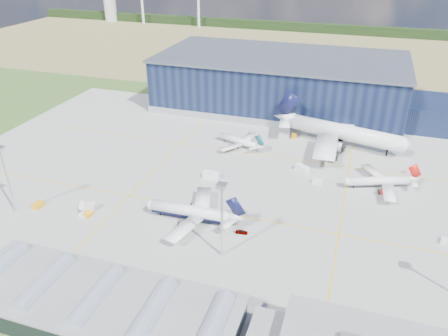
% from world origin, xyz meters
% --- Properties ---
extents(ground, '(600.00, 600.00, 0.00)m').
position_xyz_m(ground, '(0.00, 0.00, 0.00)').
color(ground, '#314E1D').
rests_on(ground, ground).
extents(apron, '(220.00, 160.00, 0.08)m').
position_xyz_m(apron, '(0.00, 10.00, 0.03)').
color(apron, gray).
rests_on(apron, ground).
extents(farmland, '(600.00, 220.00, 0.01)m').
position_xyz_m(farmland, '(0.00, 220.00, 0.00)').
color(farmland, olive).
rests_on(farmland, ground).
extents(treeline, '(600.00, 8.00, 8.00)m').
position_xyz_m(treeline, '(0.00, 300.00, 4.00)').
color(treeline, black).
rests_on(treeline, ground).
extents(hangar, '(145.00, 62.00, 26.10)m').
position_xyz_m(hangar, '(2.81, 94.80, 11.62)').
color(hangar, black).
rests_on(hangar, ground).
extents(glass_concourse, '(78.00, 23.00, 8.60)m').
position_xyz_m(glass_concourse, '(-6.45, -60.00, 3.69)').
color(glass_concourse, black).
rests_on(glass_concourse, ground).
extents(light_mast_west, '(2.60, 2.60, 23.00)m').
position_xyz_m(light_mast_west, '(-60.00, -30.00, 15.43)').
color(light_mast_west, silver).
rests_on(light_mast_west, ground).
extents(light_mast_center, '(2.60, 2.60, 23.00)m').
position_xyz_m(light_mast_center, '(10.00, -30.00, 15.43)').
color(light_mast_center, silver).
rests_on(light_mast_center, ground).
extents(airliner_navy, '(33.66, 32.96, 10.72)m').
position_xyz_m(airliner_navy, '(-4.58, -16.93, 5.36)').
color(airliner_navy, white).
rests_on(airliner_navy, ground).
extents(airliner_red, '(35.48, 35.12, 9.03)m').
position_xyz_m(airliner_red, '(50.53, 22.00, 4.52)').
color(airliner_red, white).
rests_on(airliner_red, ground).
extents(airliner_widebody, '(70.96, 70.02, 19.23)m').
position_xyz_m(airliner_widebody, '(35.53, 54.23, 9.61)').
color(airliner_widebody, white).
rests_on(airliner_widebody, ground).
extents(airliner_regional, '(30.51, 30.20, 7.82)m').
position_xyz_m(airliner_regional, '(-5.98, 40.00, 3.91)').
color(airliner_regional, white).
rests_on(airliner_regional, ground).
extents(gse_tug_a, '(2.67, 3.97, 1.56)m').
position_xyz_m(gse_tug_a, '(-54.89, -25.51, 0.78)').
color(gse_tug_a, orange).
rests_on(gse_tug_a, ground).
extents(gse_tug_b, '(2.50, 3.36, 1.34)m').
position_xyz_m(gse_tug_b, '(-36.40, -24.83, 0.67)').
color(gse_tug_b, orange).
rests_on(gse_tug_b, ground).
extents(gse_van_a, '(6.01, 2.73, 2.60)m').
position_xyz_m(gse_van_a, '(-7.63, 10.36, 1.30)').
color(gse_van_a, white).
rests_on(gse_van_a, ground).
extents(gse_cart_a, '(2.28, 3.01, 1.18)m').
position_xyz_m(gse_cart_a, '(69.30, -4.47, 0.59)').
color(gse_cart_a, white).
rests_on(gse_cart_a, ground).
extents(gse_van_b, '(5.66, 4.71, 2.37)m').
position_xyz_m(gse_van_b, '(23.08, 26.32, 1.19)').
color(gse_van_b, white).
rests_on(gse_van_b, ground).
extents(gse_tug_c, '(2.66, 3.79, 1.54)m').
position_xyz_m(gse_tug_c, '(14.86, 56.26, 0.77)').
color(gse_tug_c, orange).
rests_on(gse_tug_c, ground).
extents(gse_cart_b, '(3.74, 2.94, 1.43)m').
position_xyz_m(gse_cart_b, '(29.90, 18.89, 0.72)').
color(gse_cart_b, white).
rests_on(gse_cart_b, ground).
extents(airstair, '(3.04, 5.07, 3.04)m').
position_xyz_m(airstair, '(-37.90, -22.74, 1.52)').
color(airstair, white).
rests_on(airstair, ground).
extents(car_a, '(3.77, 1.87, 1.23)m').
position_xyz_m(car_a, '(12.43, -18.61, 0.62)').
color(car_a, '#99999E').
rests_on(car_a, ground).
extents(car_b, '(4.22, 2.71, 1.31)m').
position_xyz_m(car_b, '(10.51, -48.00, 0.66)').
color(car_b, '#99999E').
rests_on(car_b, ground).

